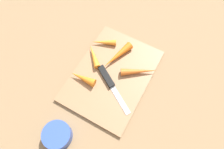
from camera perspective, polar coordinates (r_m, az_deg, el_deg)
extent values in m
plane|color=#8C6D4C|center=(0.74, 0.00, -0.40)|extent=(1.40, 1.40, 0.00)
cube|color=#99704C|center=(0.73, 0.00, -0.20)|extent=(0.36, 0.26, 0.01)
cube|color=#B7B7BC|center=(0.69, 2.36, -7.29)|extent=(0.07, 0.10, 0.00)
cube|color=black|center=(0.72, -1.66, -0.52)|extent=(0.07, 0.09, 0.01)
cone|color=orange|center=(0.78, -2.35, 9.12)|extent=(0.06, 0.10, 0.02)
cone|color=orange|center=(0.75, 1.53, 5.36)|extent=(0.14, 0.07, 0.03)
cone|color=orange|center=(0.75, -5.22, 5.28)|extent=(0.08, 0.09, 0.02)
cone|color=orange|center=(0.72, 7.65, 0.92)|extent=(0.09, 0.12, 0.03)
cone|color=orange|center=(0.71, -8.31, -1.01)|extent=(0.03, 0.09, 0.03)
cylinder|color=#3351B2|center=(0.68, -15.25, -16.33)|extent=(0.09, 0.09, 0.04)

